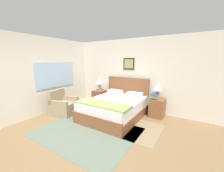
{
  "coord_description": "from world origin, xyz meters",
  "views": [
    {
      "loc": [
        2.08,
        -1.88,
        1.83
      ],
      "look_at": [
        -0.06,
        1.55,
        1.07
      ],
      "focal_mm": 22.0,
      "sensor_mm": 36.0,
      "label": 1
    }
  ],
  "objects": [
    {
      "name": "nightstand_by_door",
      "position": [
        1.07,
        2.53,
        0.3
      ],
      "size": [
        0.45,
        0.5,
        0.6
      ],
      "color": "brown",
      "rests_on": "ground_plane"
    },
    {
      "name": "table_lamp_by_door",
      "position": [
        1.06,
        2.56,
        0.96
      ],
      "size": [
        0.28,
        0.28,
        0.52
      ],
      "color": "gray",
      "rests_on": "nightstand_by_door"
    },
    {
      "name": "book_paperback_top",
      "position": [
        0.97,
        2.48,
        0.77
      ],
      "size": [
        0.24,
        0.29,
        0.03
      ],
      "rotation": [
        0.0,
        0.0,
        -0.17
      ],
      "color": "#335693",
      "rests_on": "book_slim_near_top"
    },
    {
      "name": "nightstand_near_window",
      "position": [
        -1.28,
        2.53,
        0.3
      ],
      "size": [
        0.45,
        0.5,
        0.6
      ],
      "color": "brown",
      "rests_on": "ground_plane"
    },
    {
      "name": "area_rug_bedside",
      "position": [
        1.01,
        1.37,
        0.0
      ],
      "size": [
        0.86,
        1.27,
        0.01
      ],
      "color": "#897556",
      "rests_on": "ground_plane"
    },
    {
      "name": "ground_plane",
      "position": [
        0.0,
        0.0,
        0.0
      ],
      "size": [
        16.0,
        16.0,
        0.0
      ],
      "primitive_type": "plane",
      "color": "olive"
    },
    {
      "name": "bed",
      "position": [
        -0.11,
        1.77,
        0.32
      ],
      "size": [
        1.64,
        2.02,
        1.19
      ],
      "color": "brown",
      "rests_on": "ground_plane"
    },
    {
      "name": "book_slim_near_top",
      "position": [
        0.97,
        2.48,
        0.73
      ],
      "size": [
        0.24,
        0.28,
        0.04
      ],
      "rotation": [
        0.0,
        0.0,
        -0.11
      ],
      "color": "#4C7551",
      "rests_on": "book_novel_upper"
    },
    {
      "name": "table_lamp_near_window",
      "position": [
        -1.29,
        2.56,
        0.96
      ],
      "size": [
        0.28,
        0.28,
        0.52
      ],
      "color": "gray",
      "rests_on": "nightstand_near_window"
    },
    {
      "name": "book_novel_upper",
      "position": [
        0.97,
        2.48,
        0.69
      ],
      "size": [
        0.18,
        0.26,
        0.03
      ],
      "rotation": [
        0.0,
        0.0,
        0.01
      ],
      "color": "#4C7551",
      "rests_on": "book_hardcover_middle"
    },
    {
      "name": "book_thick_bottom",
      "position": [
        0.97,
        2.48,
        0.62
      ],
      "size": [
        0.2,
        0.23,
        0.04
      ],
      "rotation": [
        0.0,
        0.0,
        0.03
      ],
      "color": "#232328",
      "rests_on": "nightstand_by_door"
    },
    {
      "name": "book_hardcover_middle",
      "position": [
        0.97,
        2.48,
        0.66
      ],
      "size": [
        0.21,
        0.26,
        0.03
      ],
      "rotation": [
        0.0,
        0.0,
        0.16
      ],
      "color": "silver",
      "rests_on": "book_thick_bottom"
    },
    {
      "name": "wall_left",
      "position": [
        -2.33,
        1.4,
        1.3
      ],
      "size": [
        0.08,
        5.22,
        2.6
      ],
      "color": "silver",
      "rests_on": "ground_plane"
    },
    {
      "name": "armchair",
      "position": [
        -1.72,
        1.05,
        0.29
      ],
      "size": [
        0.85,
        0.87,
        0.84
      ],
      "rotation": [
        0.0,
        0.0,
        -1.31
      ],
      "color": "#998466",
      "rests_on": "ground_plane"
    },
    {
      "name": "wall_back",
      "position": [
        -0.0,
        2.85,
        1.3
      ],
      "size": [
        7.01,
        0.09,
        2.6
      ],
      "color": "silver",
      "rests_on": "ground_plane"
    },
    {
      "name": "area_rug_main",
      "position": [
        -0.25,
        0.56,
        0.0
      ],
      "size": [
        2.56,
        1.92,
        0.01
      ],
      "color": "slate",
      "rests_on": "ground_plane"
    }
  ]
}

